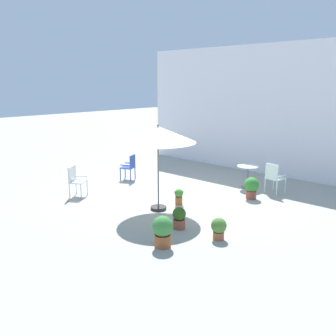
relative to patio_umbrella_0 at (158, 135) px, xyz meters
name	(u,v)px	position (x,y,z in m)	size (l,w,h in m)	color
ground_plane	(173,194)	(-0.61, 1.30, -2.07)	(60.00, 60.00, 0.00)	#A2A195
villa_facade	(250,109)	(-0.61, 5.83, 0.34)	(9.66, 0.30, 4.84)	white
patio_umbrella_0	(158,135)	(0.00, 0.00, 0.00)	(2.04, 2.04, 2.37)	#2D2D2D
cafe_table_0	(248,173)	(0.74, 3.52, -1.55)	(0.69, 0.69, 0.75)	white
patio_chair_0	(130,166)	(-2.96, 1.61, -1.55)	(0.57, 0.57, 0.91)	#2D47A0
patio_chair_1	(274,176)	(1.67, 3.53, -1.51)	(0.55, 0.57, 0.97)	white
patio_chair_2	(76,179)	(-2.74, -0.82, -1.53)	(0.59, 0.60, 0.93)	silver
potted_plant_0	(163,230)	(1.67, -1.63, -1.70)	(0.45, 0.45, 0.68)	#95502D
potted_plant_1	(251,187)	(1.42, 2.58, -1.70)	(0.45, 0.45, 0.66)	brown
potted_plant_2	(179,196)	(0.15, 0.70, -1.82)	(0.25, 0.25, 0.47)	#B2622E
potted_plant_3	(179,217)	(1.30, -0.64, -1.79)	(0.33, 0.32, 0.53)	brown
potted_plant_4	(219,228)	(2.35, -0.52, -1.80)	(0.35, 0.35, 0.50)	#A1593A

